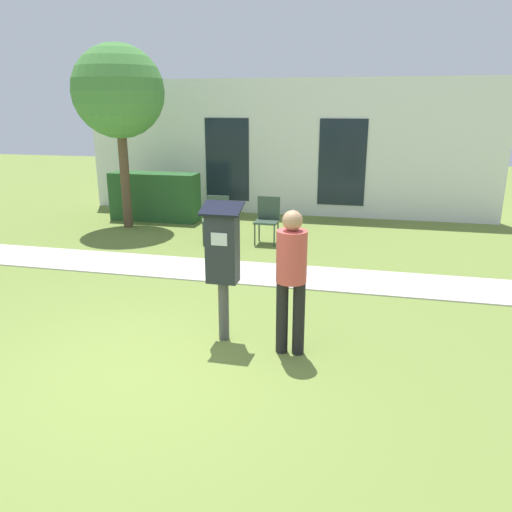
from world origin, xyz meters
name	(u,v)px	position (x,y,z in m)	size (l,w,h in m)	color
ground_plane	(147,370)	(0.00, 0.00, 0.00)	(40.00, 40.00, 0.00)	olive
sidewalk	(232,271)	(0.00, 3.22, 0.01)	(12.00, 1.10, 0.02)	beige
building_facade	(284,148)	(0.00, 7.92, 1.60)	(10.00, 0.26, 3.20)	white
parking_meter	(223,254)	(0.56, 0.88, 1.02)	(0.44, 0.31, 1.59)	#4C4C4C
person_standing	(291,272)	(1.35, 0.72, 0.93)	(0.32, 0.32, 1.58)	black
outdoor_chair_left	(217,215)	(-0.81, 4.98, 0.53)	(0.44, 0.44, 0.90)	#334738
outdoor_chair_middle	(268,216)	(0.18, 5.13, 0.53)	(0.44, 0.44, 0.90)	#334738
hedge_row	(155,197)	(-2.80, 6.53, 0.55)	(2.06, 0.60, 1.10)	#285628
tree	(119,93)	(-3.11, 5.74, 2.84)	(1.90, 1.90, 3.82)	brown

